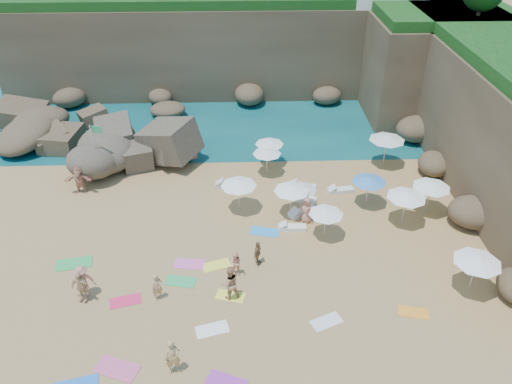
{
  "coord_description": "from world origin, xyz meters",
  "views": [
    {
      "loc": [
        1.14,
        -21.59,
        18.29
      ],
      "look_at": [
        2.0,
        3.0,
        2.0
      ],
      "focal_mm": 35.0,
      "sensor_mm": 36.0,
      "label": 1
    }
  ],
  "objects_px": {
    "parasol_1": "(239,183)",
    "person_stand_2": "(176,145)",
    "rock_outcrop": "(132,169)",
    "flag_pole": "(95,145)",
    "person_stand_3": "(258,253)",
    "parasol_0": "(267,152)",
    "lounger_0": "(229,185)",
    "person_stand_4": "(306,210)",
    "person_stand_0": "(157,287)",
    "parasol_2": "(269,142)",
    "person_stand_1": "(230,283)",
    "person_stand_5": "(79,180)"
  },
  "relations": [
    {
      "from": "person_stand_2",
      "to": "person_stand_5",
      "type": "relative_size",
      "value": 0.82
    },
    {
      "from": "person_stand_3",
      "to": "person_stand_4",
      "type": "xyz_separation_m",
      "value": [
        3.08,
        3.67,
        0.13
      ]
    },
    {
      "from": "parasol_1",
      "to": "person_stand_5",
      "type": "relative_size",
      "value": 1.18
    },
    {
      "from": "parasol_0",
      "to": "person_stand_5",
      "type": "xyz_separation_m",
      "value": [
        -12.42,
        -1.96,
        -0.78
      ]
    },
    {
      "from": "person_stand_2",
      "to": "person_stand_4",
      "type": "distance_m",
      "value": 12.33
    },
    {
      "from": "person_stand_1",
      "to": "person_stand_2",
      "type": "xyz_separation_m",
      "value": [
        -4.14,
        14.9,
        -0.19
      ]
    },
    {
      "from": "person_stand_2",
      "to": "parasol_0",
      "type": "bearing_deg",
      "value": -174.94
    },
    {
      "from": "person_stand_0",
      "to": "person_stand_4",
      "type": "relative_size",
      "value": 0.9
    },
    {
      "from": "rock_outcrop",
      "to": "parasol_0",
      "type": "distance_m",
      "value": 9.77
    },
    {
      "from": "lounger_0",
      "to": "person_stand_4",
      "type": "relative_size",
      "value": 1.09
    },
    {
      "from": "person_stand_1",
      "to": "parasol_1",
      "type": "bearing_deg",
      "value": -112.94
    },
    {
      "from": "parasol_2",
      "to": "person_stand_4",
      "type": "xyz_separation_m",
      "value": [
        1.83,
        -7.09,
        -0.91
      ]
    },
    {
      "from": "parasol_0",
      "to": "person_stand_4",
      "type": "bearing_deg",
      "value": -70.17
    },
    {
      "from": "person_stand_0",
      "to": "parasol_1",
      "type": "bearing_deg",
      "value": 31.23
    },
    {
      "from": "lounger_0",
      "to": "person_stand_2",
      "type": "bearing_deg",
      "value": 133.42
    },
    {
      "from": "person_stand_0",
      "to": "person_stand_3",
      "type": "height_order",
      "value": "person_stand_0"
    },
    {
      "from": "flag_pole",
      "to": "parasol_2",
      "type": "xyz_separation_m",
      "value": [
        11.68,
        1.65,
        -0.85
      ]
    },
    {
      "from": "parasol_1",
      "to": "person_stand_2",
      "type": "relative_size",
      "value": 1.44
    },
    {
      "from": "person_stand_0",
      "to": "parasol_2",
      "type": "bearing_deg",
      "value": 34.13
    },
    {
      "from": "parasol_2",
      "to": "lounger_0",
      "type": "height_order",
      "value": "parasol_2"
    },
    {
      "from": "lounger_0",
      "to": "person_stand_1",
      "type": "height_order",
      "value": "person_stand_1"
    },
    {
      "from": "flag_pole",
      "to": "person_stand_5",
      "type": "distance_m",
      "value": 2.54
    },
    {
      "from": "parasol_0",
      "to": "flag_pole",
      "type": "bearing_deg",
      "value": -178.4
    },
    {
      "from": "person_stand_2",
      "to": "person_stand_5",
      "type": "bearing_deg",
      "value": 69.95
    },
    {
      "from": "parasol_0",
      "to": "person_stand_4",
      "type": "height_order",
      "value": "parasol_0"
    },
    {
      "from": "person_stand_0",
      "to": "parasol_0",
      "type": "bearing_deg",
      "value": 32.6
    },
    {
      "from": "parasol_0",
      "to": "lounger_0",
      "type": "bearing_deg",
      "value": -147.6
    },
    {
      "from": "person_stand_3",
      "to": "person_stand_5",
      "type": "relative_size",
      "value": 0.77
    },
    {
      "from": "flag_pole",
      "to": "parasol_2",
      "type": "height_order",
      "value": "flag_pole"
    },
    {
      "from": "rock_outcrop",
      "to": "person_stand_2",
      "type": "relative_size",
      "value": 4.76
    },
    {
      "from": "lounger_0",
      "to": "person_stand_0",
      "type": "relative_size",
      "value": 1.21
    },
    {
      "from": "parasol_1",
      "to": "person_stand_3",
      "type": "distance_m",
      "value": 5.36
    },
    {
      "from": "parasol_1",
      "to": "person_stand_0",
      "type": "height_order",
      "value": "parasol_1"
    },
    {
      "from": "parasol_0",
      "to": "person_stand_4",
      "type": "xyz_separation_m",
      "value": [
        2.07,
        -5.75,
        -0.87
      ]
    },
    {
      "from": "person_stand_4",
      "to": "person_stand_5",
      "type": "relative_size",
      "value": 0.9
    },
    {
      "from": "flag_pole",
      "to": "person_stand_3",
      "type": "height_order",
      "value": "flag_pole"
    },
    {
      "from": "person_stand_0",
      "to": "person_stand_4",
      "type": "bearing_deg",
      "value": 6.56
    },
    {
      "from": "flag_pole",
      "to": "parasol_1",
      "type": "bearing_deg",
      "value": -22.74
    },
    {
      "from": "lounger_0",
      "to": "parasol_2",
      "type": "bearing_deg",
      "value": 49.05
    },
    {
      "from": "person_stand_1",
      "to": "parasol_2",
      "type": "bearing_deg",
      "value": -120.7
    },
    {
      "from": "person_stand_4",
      "to": "person_stand_1",
      "type": "bearing_deg",
      "value": -88.98
    },
    {
      "from": "parasol_0",
      "to": "person_stand_1",
      "type": "height_order",
      "value": "person_stand_1"
    },
    {
      "from": "rock_outcrop",
      "to": "parasol_1",
      "type": "bearing_deg",
      "value": -34.5
    },
    {
      "from": "parasol_0",
      "to": "person_stand_2",
      "type": "bearing_deg",
      "value": 155.61
    },
    {
      "from": "rock_outcrop",
      "to": "person_stand_5",
      "type": "xyz_separation_m",
      "value": [
        -2.85,
        -2.9,
        0.95
      ]
    },
    {
      "from": "rock_outcrop",
      "to": "person_stand_1",
      "type": "distance_m",
      "value": 14.71
    },
    {
      "from": "parasol_1",
      "to": "flag_pole",
      "type": "bearing_deg",
      "value": 157.26
    },
    {
      "from": "parasol_0",
      "to": "person_stand_2",
      "type": "distance_m",
      "value": 7.32
    },
    {
      "from": "person_stand_1",
      "to": "person_stand_4",
      "type": "xyz_separation_m",
      "value": [
        4.55,
        6.15,
        -0.11
      ]
    },
    {
      "from": "flag_pole",
      "to": "person_stand_2",
      "type": "distance_m",
      "value": 6.14
    }
  ]
}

